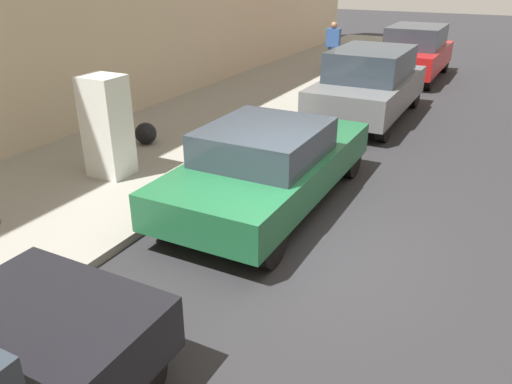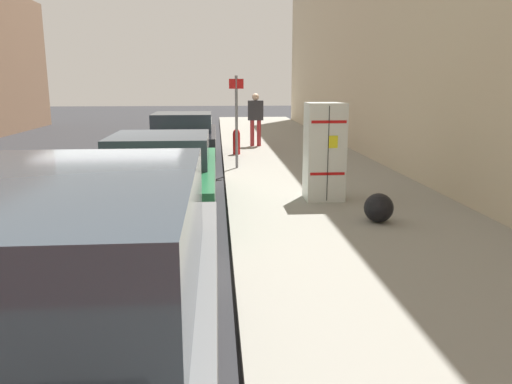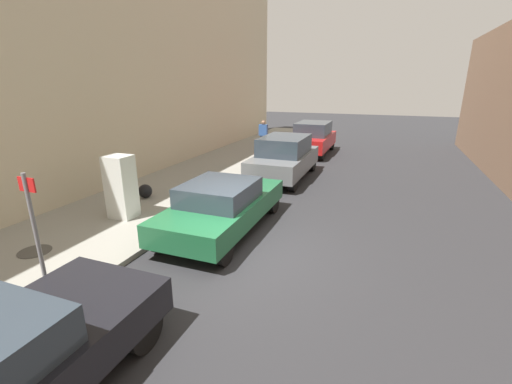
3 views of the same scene
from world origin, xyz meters
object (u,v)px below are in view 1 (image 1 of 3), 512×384
at_px(discarded_refrigerator, 107,127).
at_px(pedestrian_walking_far, 333,43).
at_px(parked_suv_red, 415,52).
at_px(parked_sedan_green, 269,163).
at_px(trash_bag, 146,133).
at_px(parked_suv_gray, 369,83).

height_order(discarded_refrigerator, pedestrian_walking_far, discarded_refrigerator).
distance_m(pedestrian_walking_far, parked_suv_red, 2.81).
distance_m(pedestrian_walking_far, parked_sedan_green, 11.11).
bearing_deg(discarded_refrigerator, parked_suv_red, 75.86).
bearing_deg(pedestrian_walking_far, parked_suv_red, 122.04).
bearing_deg(parked_suv_red, trash_bag, -109.01).
bearing_deg(parked_sedan_green, discarded_refrigerator, -171.92).
xyz_separation_m(pedestrian_walking_far, parked_suv_gray, (2.74, -5.05, -0.20)).
xyz_separation_m(trash_bag, parked_suv_red, (3.49, 10.13, 0.55)).
relative_size(trash_bag, parked_suv_red, 0.10).
relative_size(parked_sedan_green, parked_suv_red, 1.03).
height_order(pedestrian_walking_far, parked_suv_gray, pedestrian_walking_far).
distance_m(discarded_refrigerator, parked_sedan_green, 3.01).
height_order(parked_suv_gray, parked_suv_red, parked_suv_red).
bearing_deg(parked_sedan_green, parked_suv_red, 90.00).
bearing_deg(pedestrian_walking_far, parked_suv_gray, 48.69).
distance_m(parked_sedan_green, parked_suv_gray, 5.71).
xyz_separation_m(parked_suv_gray, parked_suv_red, (0.00, 5.62, 0.01)).
height_order(parked_sedan_green, parked_suv_gray, parked_suv_gray).
bearing_deg(pedestrian_walking_far, discarded_refrigerator, 19.07).
bearing_deg(discarded_refrigerator, parked_sedan_green, 8.08).
xyz_separation_m(pedestrian_walking_far, parked_suv_red, (2.74, 0.58, -0.19)).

